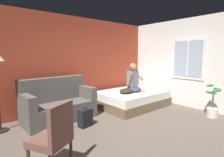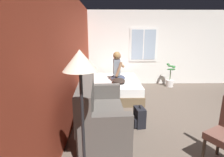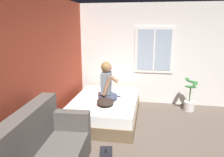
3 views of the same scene
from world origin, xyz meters
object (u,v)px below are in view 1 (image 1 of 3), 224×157
(throw_pillow, at_px, (126,91))
(bed, at_px, (132,99))
(cell_phone, at_px, (144,91))
(potted_plant, at_px, (212,106))
(couch, at_px, (58,104))
(backpack, at_px, (85,118))
(person_seated, at_px, (133,80))
(side_chair, at_px, (54,135))

(throw_pillow, bearing_deg, bed, 13.57)
(cell_phone, relative_size, potted_plant, 0.17)
(potted_plant, bearing_deg, couch, 142.07)
(backpack, distance_m, potted_plant, 3.24)
(bed, relative_size, backpack, 4.52)
(bed, bearing_deg, cell_phone, -49.51)
(throw_pillow, height_order, cell_phone, throw_pillow)
(person_seated, xyz_separation_m, backpack, (-1.93, -0.36, -0.64))
(side_chair, bearing_deg, throw_pillow, 27.34)
(throw_pillow, bearing_deg, backpack, -168.39)
(couch, bearing_deg, potted_plant, -37.93)
(throw_pillow, bearing_deg, cell_phone, -16.32)
(couch, bearing_deg, bed, -9.76)
(cell_phone, bearing_deg, bed, -32.65)
(side_chair, bearing_deg, cell_phone, 20.47)
(throw_pillow, height_order, potted_plant, potted_plant)
(bed, distance_m, side_chair, 3.46)
(couch, bearing_deg, cell_phone, -14.70)
(backpack, bearing_deg, cell_phone, 4.08)
(person_seated, relative_size, throw_pillow, 1.82)
(bed, height_order, side_chair, side_chair)
(person_seated, xyz_separation_m, potted_plant, (0.88, -1.96, -0.53))
(person_seated, relative_size, backpack, 1.91)
(couch, bearing_deg, person_seated, -11.50)
(person_seated, xyz_separation_m, throw_pillow, (-0.33, -0.03, -0.29))
(bed, distance_m, cell_phone, 0.42)
(cell_phone, height_order, potted_plant, potted_plant)
(couch, relative_size, throw_pillow, 3.64)
(couch, distance_m, cell_phone, 2.55)
(throw_pillow, relative_size, potted_plant, 0.56)
(throw_pillow, bearing_deg, couch, 165.81)
(side_chair, relative_size, backpack, 2.14)
(side_chair, bearing_deg, backpack, 43.83)
(couch, xyz_separation_m, potted_plant, (3.09, -2.41, -0.09))
(side_chair, xyz_separation_m, person_seated, (3.06, 1.44, 0.30))
(side_chair, xyz_separation_m, potted_plant, (3.94, -0.52, -0.23))
(bed, xyz_separation_m, side_chair, (-3.10, -1.50, 0.30))
(bed, bearing_deg, person_seated, -122.51)
(side_chair, distance_m, backpack, 1.60)
(side_chair, relative_size, throw_pillow, 2.04)
(cell_phone, bearing_deg, side_chair, 37.33)
(side_chair, distance_m, person_seated, 3.40)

